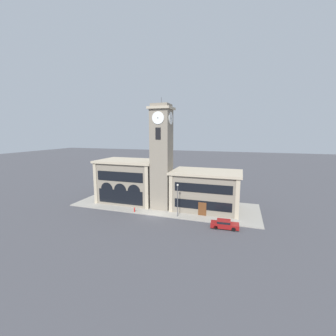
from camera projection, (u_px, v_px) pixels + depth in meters
The scene contains 8 objects.
ground_plane at pixel (153, 216), 41.54m from camera, with size 300.00×300.00×0.00m, color #424247.
sidewalk_kerb at pixel (165, 205), 47.59m from camera, with size 38.04×12.91×0.15m.
clock_tower at pixel (162, 157), 44.23m from camera, with size 4.38×4.38×21.87m.
town_hall_left_wing at pixel (129, 181), 49.79m from camera, with size 13.29×8.85×9.34m.
town_hall_right_wing at pixel (206, 190), 44.68m from camera, with size 13.58×8.85×7.77m.
parked_car_near at pixel (224, 224), 36.10m from camera, with size 4.52×1.99×1.36m.
street_lamp at pixel (178, 196), 40.29m from camera, with size 0.36×0.36×6.04m.
fire_hydrant at pixel (134, 210), 43.25m from camera, with size 0.22×0.22×0.87m.
Camera 1 is at (14.90, -36.83, 15.28)m, focal length 24.00 mm.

